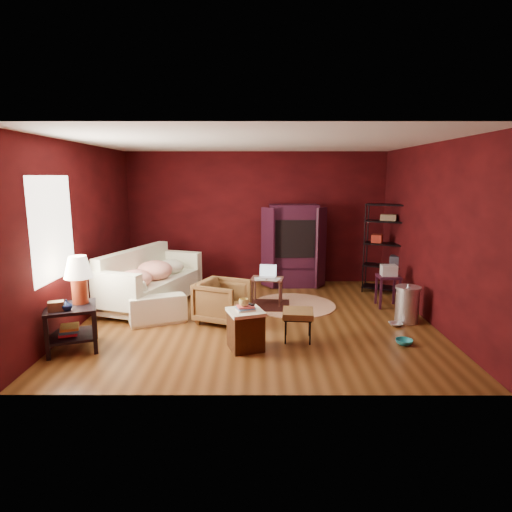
{
  "coord_description": "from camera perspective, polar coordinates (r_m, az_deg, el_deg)",
  "views": [
    {
      "loc": [
        0.02,
        -6.69,
        2.29
      ],
      "look_at": [
        0.0,
        0.2,
        1.0
      ],
      "focal_mm": 30.0,
      "sensor_mm": 36.0,
      "label": 1
    }
  ],
  "objects": [
    {
      "name": "footstool",
      "position": [
        6.09,
        5.62,
        -7.76
      ],
      "size": [
        0.46,
        0.46,
        0.43
      ],
      "rotation": [
        0.0,
        0.0,
        -0.09
      ],
      "color": "black",
      "rests_on": "ground"
    },
    {
      "name": "tv_armoire",
      "position": [
        8.94,
        5.01,
        1.58
      ],
      "size": [
        1.35,
        0.72,
        1.72
      ],
      "rotation": [
        0.0,
        0.0,
        0.02
      ],
      "color": "#3A1024",
      "rests_on": "ground"
    },
    {
      "name": "mug",
      "position": [
        5.65,
        -1.64,
        -6.09
      ],
      "size": [
        0.15,
        0.13,
        0.13
      ],
      "primitive_type": "imported",
      "rotation": [
        0.0,
        0.0,
        -0.27
      ],
      "color": "#DBC66B",
      "rests_on": "hamper"
    },
    {
      "name": "rug_round",
      "position": [
        7.77,
        4.98,
        -6.52
      ],
      "size": [
        1.62,
        1.62,
        0.01
      ],
      "rotation": [
        0.0,
        0.0,
        0.07
      ],
      "color": "beige",
      "rests_on": "ground"
    },
    {
      "name": "room",
      "position": [
        6.74,
        -0.34,
        3.03
      ],
      "size": [
        5.54,
        5.04,
        2.84
      ],
      "color": "brown",
      "rests_on": "ground"
    },
    {
      "name": "laptop_desk",
      "position": [
        7.71,
        1.5,
        -3.31
      ],
      "size": [
        0.62,
        0.51,
        0.7
      ],
      "rotation": [
        0.0,
        0.0,
        -0.16
      ],
      "color": "brown",
      "rests_on": "ground"
    },
    {
      "name": "small_stand",
      "position": [
        7.89,
        17.25,
        -2.52
      ],
      "size": [
        0.39,
        0.39,
        0.76
      ],
      "rotation": [
        0.0,
        0.0,
        -0.02
      ],
      "color": "#3A1024",
      "rests_on": "ground"
    },
    {
      "name": "hamper",
      "position": [
        5.8,
        -1.4,
        -9.68
      ],
      "size": [
        0.56,
        0.56,
        0.62
      ],
      "rotation": [
        0.0,
        0.0,
        0.33
      ],
      "color": "#4A2611",
      "rests_on": "ground"
    },
    {
      "name": "sofa_cushions",
      "position": [
        7.84,
        -14.08,
        -3.27
      ],
      "size": [
        1.53,
        2.37,
        0.92
      ],
      "rotation": [
        0.0,
        0.0,
        -0.33
      ],
      "color": "white",
      "rests_on": "sofa"
    },
    {
      "name": "side_table",
      "position": [
        6.21,
        -22.99,
        -4.65
      ],
      "size": [
        0.81,
        0.81,
        1.25
      ],
      "rotation": [
        0.0,
        0.0,
        0.36
      ],
      "color": "black",
      "rests_on": "ground"
    },
    {
      "name": "trash_can",
      "position": [
        7.23,
        19.52,
        -6.06
      ],
      "size": [
        0.43,
        0.43,
        0.62
      ],
      "rotation": [
        0.0,
        0.0,
        -0.08
      ],
      "color": "white",
      "rests_on": "ground"
    },
    {
      "name": "armchair",
      "position": [
        6.83,
        -4.49,
        -5.77
      ],
      "size": [
        0.89,
        0.92,
        0.74
      ],
      "primitive_type": "imported",
      "rotation": [
        0.0,
        0.0,
        1.18
      ],
      "color": "black",
      "rests_on": "ground"
    },
    {
      "name": "sofa",
      "position": [
        7.8,
        -14.25,
        -3.44
      ],
      "size": [
        1.48,
        2.33,
        0.88
      ],
      "primitive_type": "imported",
      "rotation": [
        0.0,
        0.0,
        1.97
      ],
      "color": "white",
      "rests_on": "ground"
    },
    {
      "name": "vase",
      "position": [
        6.02,
        -23.93,
        -6.01
      ],
      "size": [
        0.18,
        0.18,
        0.14
      ],
      "primitive_type": "imported",
      "rotation": [
        0.0,
        0.0,
        0.35
      ],
      "color": "#0C1940",
      "rests_on": "side_table"
    },
    {
      "name": "pet_bowl_turquoise",
      "position": [
        6.33,
        19.18,
        -10.1
      ],
      "size": [
        0.24,
        0.16,
        0.23
      ],
      "primitive_type": "imported",
      "rotation": [
        0.0,
        0.0,
        0.41
      ],
      "color": "teal",
      "rests_on": "ground"
    },
    {
      "name": "pet_bowl_steel",
      "position": [
        7.03,
        18.14,
        -8.06
      ],
      "size": [
        0.21,
        0.05,
        0.21
      ],
      "primitive_type": "imported",
      "rotation": [
        0.0,
        0.0,
        0.01
      ],
      "color": "silver",
      "rests_on": "ground"
    },
    {
      "name": "rug_oriental",
      "position": [
        7.72,
        0.36,
        -6.54
      ],
      "size": [
        1.14,
        0.8,
        0.01
      ],
      "rotation": [
        0.0,
        0.0,
        -0.07
      ],
      "color": "#4A1913",
      "rests_on": "ground"
    },
    {
      "name": "wire_shelving",
      "position": [
        8.77,
        17.15,
        1.47
      ],
      "size": [
        0.94,
        0.69,
        1.77
      ],
      "rotation": [
        0.0,
        0.0,
        -0.41
      ],
      "color": "black",
      "rests_on": "ground"
    }
  ]
}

